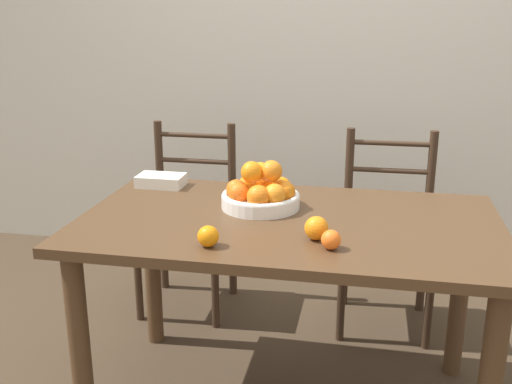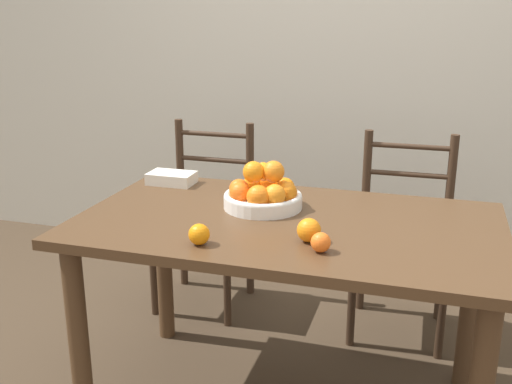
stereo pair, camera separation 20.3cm
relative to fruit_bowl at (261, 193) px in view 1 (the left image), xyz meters
name	(u,v)px [view 1 (the left image)]	position (x,y,z in m)	size (l,w,h in m)	color
wall_back	(328,37)	(0.12, 1.36, 0.50)	(8.00, 0.06, 2.60)	beige
dining_table	(288,248)	(0.12, -0.10, -0.17)	(1.45, 0.84, 0.75)	#4C331E
fruit_bowl	(261,193)	(0.00, 0.00, 0.00)	(0.29, 0.29, 0.18)	white
orange_loose_0	(331,240)	(0.28, -0.35, -0.03)	(0.06, 0.06, 0.06)	orange
orange_loose_1	(208,236)	(-0.09, -0.40, -0.02)	(0.07, 0.07, 0.07)	orange
orange_loose_2	(316,228)	(0.23, -0.28, -0.02)	(0.08, 0.08, 0.08)	orange
chair_left	(189,220)	(-0.48, 0.62, -0.36)	(0.42, 0.40, 0.91)	#382619
chair_right	(387,233)	(0.48, 0.62, -0.36)	(0.42, 0.41, 0.91)	#382619
book_stack	(161,181)	(-0.45, 0.19, -0.03)	(0.19, 0.12, 0.05)	silver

